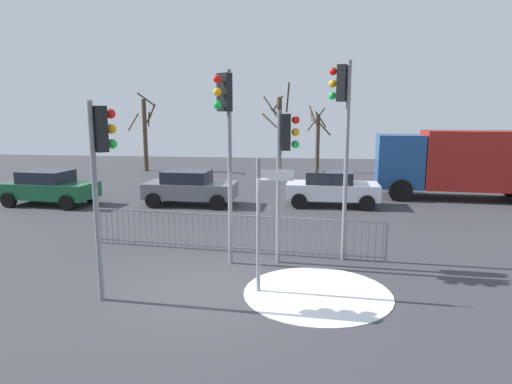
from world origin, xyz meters
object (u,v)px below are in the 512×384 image
at_px(car_green_mid, 49,187).
at_px(direction_sign_post, 261,218).
at_px(traffic_light_mid_left, 285,152).
at_px(traffic_light_foreground_right, 226,124).
at_px(traffic_light_rear_right, 342,117).
at_px(bare_tree_left, 145,132).
at_px(car_white_near, 331,188).
at_px(traffic_light_rear_left, 100,156).
at_px(bare_tree_right, 279,134).
at_px(car_grey_trailing, 190,187).
at_px(bare_tree_centre, 317,139).
at_px(delivery_truck, 459,161).

bearing_deg(car_green_mid, direction_sign_post, -34.68).
xyz_separation_m(traffic_light_mid_left, traffic_light_foreground_right, (-1.42, -0.37, 0.69)).
bearing_deg(traffic_light_rear_right, bare_tree_left, 54.24).
xyz_separation_m(traffic_light_foreground_right, car_white_near, (2.93, 7.87, -2.80)).
relative_size(direction_sign_post, car_white_near, 0.76).
height_order(traffic_light_rear_left, bare_tree_right, bare_tree_right).
bearing_deg(traffic_light_foreground_right, direction_sign_post, 153.17).
bearing_deg(bare_tree_right, traffic_light_foreground_right, -90.42).
xyz_separation_m(traffic_light_rear_left, car_grey_trailing, (-0.95, 9.62, -2.22)).
distance_m(car_green_mid, bare_tree_centre, 16.92).
bearing_deg(direction_sign_post, car_grey_trailing, 117.75).
distance_m(car_grey_trailing, car_green_mid, 5.98).
bearing_deg(delivery_truck, car_grey_trailing, 17.97).
height_order(traffic_light_mid_left, car_grey_trailing, traffic_light_mid_left).
bearing_deg(traffic_light_foreground_right, car_white_near, -80.68).
bearing_deg(car_green_mid, bare_tree_left, 95.48).
height_order(traffic_light_foreground_right, bare_tree_right, bare_tree_right).
xyz_separation_m(direction_sign_post, car_white_near, (1.86, 9.49, -0.87)).
height_order(bare_tree_centre, bare_tree_right, bare_tree_right).
bearing_deg(car_grey_trailing, traffic_light_rear_left, -83.43).
distance_m(traffic_light_rear_left, car_white_near, 11.60).
relative_size(car_grey_trailing, car_white_near, 1.00).
xyz_separation_m(car_grey_trailing, bare_tree_left, (-6.16, 10.89, 1.88)).
bearing_deg(bare_tree_left, direction_sign_post, -62.57).
height_order(car_grey_trailing, bare_tree_centre, bare_tree_centre).
bearing_deg(bare_tree_centre, bare_tree_left, -175.98).
xyz_separation_m(car_green_mid, bare_tree_right, (9.07, 8.93, 1.93)).
bearing_deg(car_white_near, car_grey_trailing, -173.39).
xyz_separation_m(traffic_light_mid_left, bare_tree_centre, (0.98, 18.59, -0.65)).
height_order(traffic_light_rear_right, car_white_near, traffic_light_rear_right).
relative_size(traffic_light_rear_right, traffic_light_foreground_right, 1.05).
xyz_separation_m(car_grey_trailing, car_white_near, (5.96, 0.61, 0.00)).
xyz_separation_m(car_green_mid, delivery_truck, (17.67, 3.73, 0.97)).
distance_m(delivery_truck, bare_tree_right, 10.10).
distance_m(direction_sign_post, bare_tree_right, 17.12).
height_order(traffic_light_rear_left, bare_tree_left, bare_tree_left).
distance_m(traffic_light_mid_left, bare_tree_left, 20.71).
height_order(traffic_light_mid_left, direction_sign_post, traffic_light_mid_left).
bearing_deg(car_white_near, bare_tree_left, 140.42).
distance_m(traffic_light_rear_left, direction_sign_post, 3.50).
bearing_deg(traffic_light_mid_left, traffic_light_foreground_right, -85.80).
xyz_separation_m(direction_sign_post, bare_tree_left, (-10.26, 19.77, 1.01)).
height_order(bare_tree_left, bare_tree_centre, bare_tree_left).
distance_m(car_green_mid, bare_tree_left, 11.80).
relative_size(traffic_light_foreground_right, car_grey_trailing, 1.27).
height_order(traffic_light_foreground_right, traffic_light_rear_left, traffic_light_foreground_right).
bearing_deg(traffic_light_rear_left, traffic_light_mid_left, 76.51).
bearing_deg(traffic_light_foreground_right, bare_tree_left, -33.40).
xyz_separation_m(car_green_mid, bare_tree_left, (-0.23, 11.64, 1.88)).
bearing_deg(delivery_truck, traffic_light_rear_right, 61.74).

